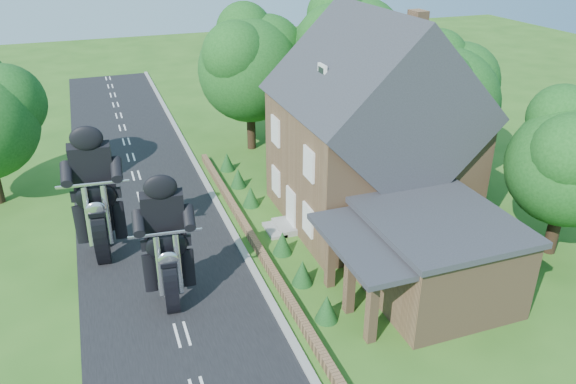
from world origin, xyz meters
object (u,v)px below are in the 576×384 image
object	(u,v)px
annex	(432,255)
motorcycle_follow	(103,236)
house	(370,135)
garden_wall	(255,242)
motorcycle_lead	(171,284)

from	to	relation	value
annex	motorcycle_follow	distance (m)	14.24
house	annex	world-z (taller)	house
house	motorcycle_follow	distance (m)	13.20
garden_wall	motorcycle_follow	world-z (taller)	motorcycle_follow
house	motorcycle_follow	xyz separation A→B (m)	(-12.73, 0.66, -3.42)
house	motorcycle_lead	xyz separation A→B (m)	(-10.48, -3.88, -3.51)
garden_wall	motorcycle_follow	bearing A→B (deg)	165.79
house	motorcycle_follow	bearing A→B (deg)	177.05
house	motorcycle_lead	world-z (taller)	house
garden_wall	motorcycle_lead	bearing A→B (deg)	-146.10
annex	motorcycle_lead	distance (m)	10.32
garden_wall	annex	world-z (taller)	annex
motorcycle_lead	annex	bearing A→B (deg)	169.14
garden_wall	annex	bearing A→B (deg)	-46.16
motorcycle_lead	house	bearing A→B (deg)	-154.03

